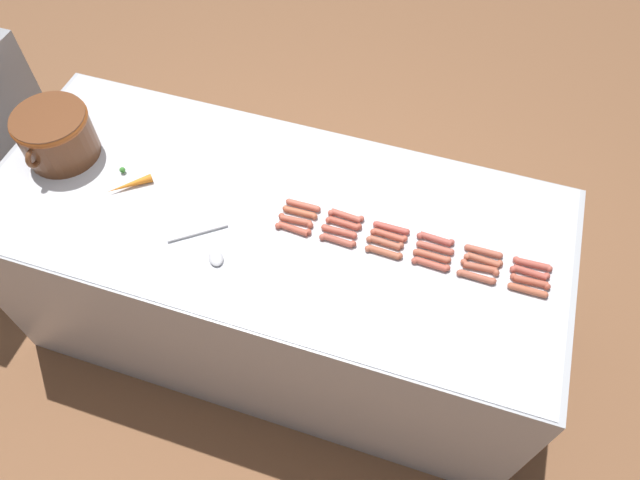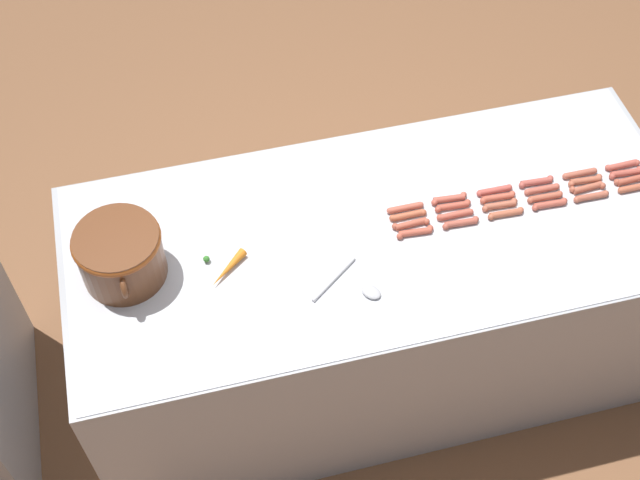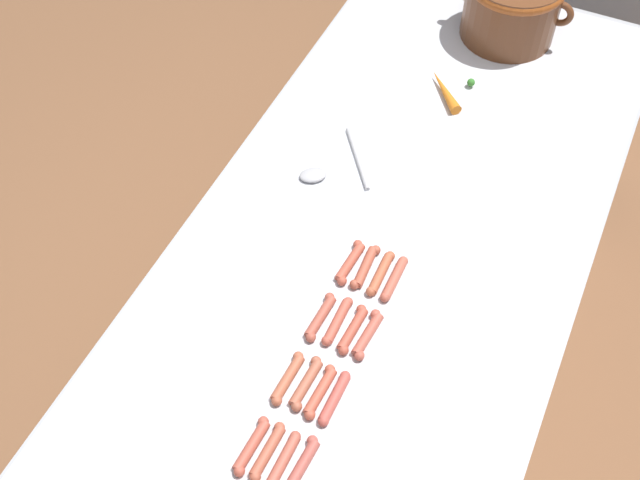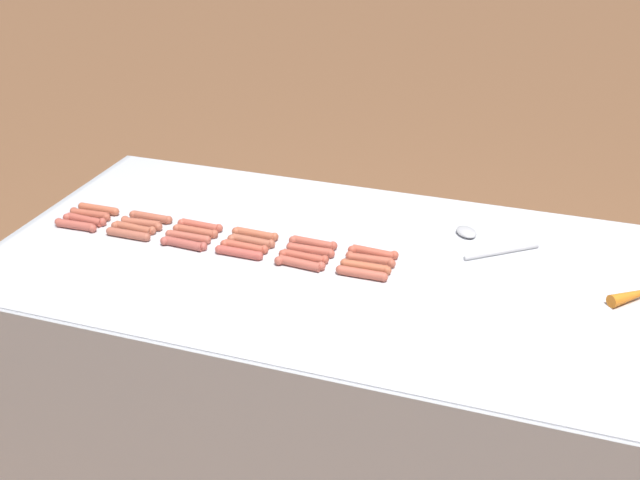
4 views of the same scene
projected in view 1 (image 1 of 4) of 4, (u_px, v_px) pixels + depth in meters
The scene contains 29 objects.
ground_plane at pixel (283, 324), 2.91m from camera, with size 20.00×20.00×0.00m, color brown.
griddle_counter at pixel (277, 277), 2.54m from camera, with size 0.95×2.20×0.91m.
hot_dog_0 at pixel (528, 290), 1.97m from camera, with size 0.02×0.14×0.02m.
hot_dog_1 at pixel (476, 277), 2.00m from camera, with size 0.03×0.14×0.02m.
hot_dog_2 at pixel (431, 264), 2.03m from camera, with size 0.03×0.14×0.02m.
hot_dog_3 at pixel (384, 252), 2.06m from camera, with size 0.03×0.14×0.02m.
hot_dog_4 at pixel (338, 240), 2.09m from camera, with size 0.03×0.14×0.02m.
hot_dog_5 at pixel (293, 229), 2.11m from camera, with size 0.03×0.14×0.02m.
hot_dog_6 at pixel (530, 281), 1.99m from camera, with size 0.03×0.14×0.02m.
hot_dog_7 at pixel (480, 268), 2.02m from camera, with size 0.03×0.14×0.02m.
hot_dog_8 at pixel (432, 256), 2.05m from camera, with size 0.03×0.14×0.02m.
hot_dog_9 at pixel (385, 243), 2.08m from camera, with size 0.03×0.14×0.02m.
hot_dog_10 at pixel (339, 231), 2.11m from camera, with size 0.03×0.14×0.02m.
hot_dog_11 at pixel (296, 221), 2.14m from camera, with size 0.03×0.14×0.02m.
hot_dog_12 at pixel (530, 272), 2.01m from camera, with size 0.03×0.14×0.02m.
hot_dog_13 at pixel (483, 260), 2.04m from camera, with size 0.03×0.14×0.02m.
hot_dog_14 at pixel (435, 248), 2.07m from camera, with size 0.02×0.14×0.02m.
hot_dog_15 at pixel (389, 235), 2.10m from camera, with size 0.03×0.14×0.02m.
hot_dog_16 at pixel (344, 223), 2.13m from camera, with size 0.03×0.14×0.02m.
hot_dog_17 at pixel (300, 212), 2.16m from camera, with size 0.03×0.14×0.02m.
hot_dog_18 at pixel (533, 264), 2.03m from camera, with size 0.03×0.14×0.02m.
hot_dog_19 at pixel (483, 251), 2.06m from camera, with size 0.02×0.14×0.02m.
hot_dog_20 at pixel (436, 239), 2.09m from camera, with size 0.03×0.14×0.02m.
hot_dog_21 at pixel (391, 228), 2.12m from camera, with size 0.02×0.14×0.02m.
hot_dog_22 at pixel (346, 216), 2.15m from camera, with size 0.03×0.14×0.02m.
hot_dog_23 at pixel (303, 205), 2.17m from camera, with size 0.02×0.14×0.02m.
bean_pot at pixel (55, 133), 2.25m from camera, with size 0.36×0.29×0.20m.
serving_spoon at pixel (210, 250), 2.07m from camera, with size 0.19×0.24×0.02m.
carrot at pixel (129, 184), 2.23m from camera, with size 0.14×0.15×0.03m.
Camera 1 is at (-1.19, -0.58, 2.63)m, focal length 33.12 mm.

